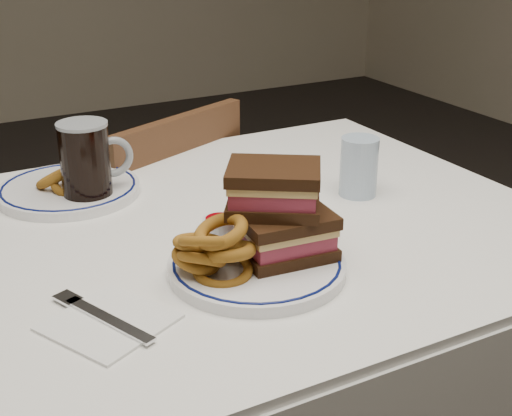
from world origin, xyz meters
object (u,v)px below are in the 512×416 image
reuben_sandwich (280,211)px  far_plate (69,189)px  beer_mug (87,162)px  chair_far (152,262)px  main_plate (257,266)px

reuben_sandwich → far_plate: (-0.20, 0.42, -0.07)m
far_plate → reuben_sandwich: bearing=-64.5°
reuben_sandwich → beer_mug: 0.41m
chair_far → far_plate: 0.45m
reuben_sandwich → far_plate: 0.47m
beer_mug → reuben_sandwich: bearing=-64.4°
chair_far → main_plate: (-0.07, -0.66, 0.31)m
main_plate → reuben_sandwich: (0.04, 0.01, 0.07)m
reuben_sandwich → beer_mug: bearing=115.6°
chair_far → main_plate: size_ratio=3.22×
chair_far → main_plate: 0.73m
chair_far → main_plate: chair_far is taller
chair_far → beer_mug: beer_mug is taller
far_plate → chair_far: bearing=45.3°
chair_far → reuben_sandwich: (-0.03, -0.65, 0.39)m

